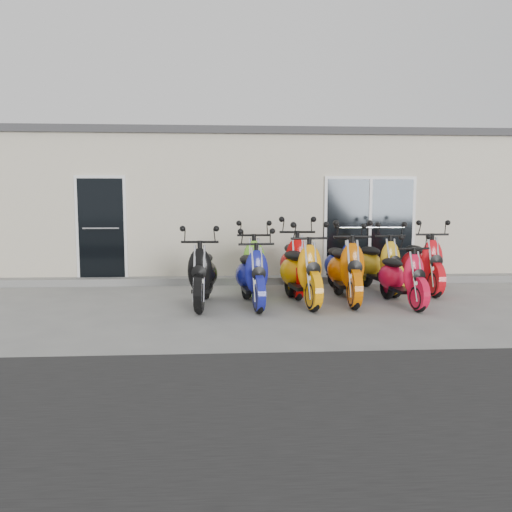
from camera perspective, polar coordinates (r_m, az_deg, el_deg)
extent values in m
plane|color=gray|center=(8.81, 0.24, -5.27)|extent=(80.00, 80.00, 0.00)
cube|color=black|center=(3.61, 6.49, -22.61)|extent=(80.00, 5.00, 0.00)
cube|color=beige|center=(13.83, -1.18, 5.52)|extent=(14.00, 6.00, 3.20)
cube|color=#3F3F42|center=(13.91, -1.20, 12.46)|extent=(14.20, 6.20, 0.16)
cube|color=gray|center=(10.78, -0.47, -2.77)|extent=(14.00, 0.40, 0.15)
cube|color=black|center=(11.11, -17.26, 3.36)|extent=(1.07, 0.08, 2.22)
cube|color=black|center=(11.25, 12.85, 3.51)|extent=(2.02, 0.08, 2.22)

